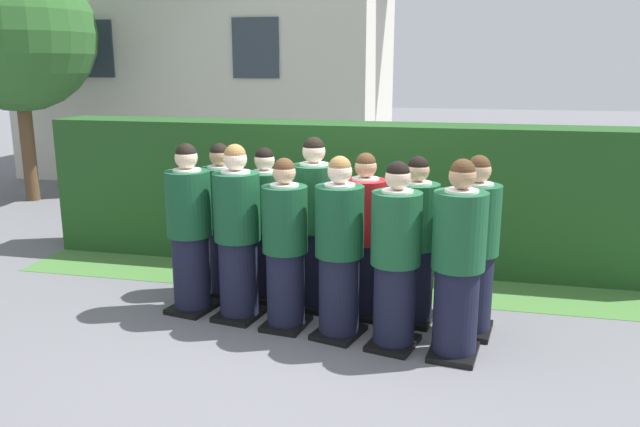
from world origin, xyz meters
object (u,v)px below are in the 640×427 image
student_front_row_0 (190,233)px  student_front_row_2 (285,249)px  student_rear_row_2 (314,227)px  student_in_red_blazer (365,239)px  student_rear_row_1 (266,228)px  student_rear_row_5 (474,250)px  student_rear_row_0 (222,223)px  student_rear_row_4 (415,245)px  student_front_row_4 (395,261)px  student_front_row_5 (458,265)px  student_front_row_1 (238,237)px  student_front_row_3 (339,253)px

student_front_row_0 → student_front_row_2: bearing=-10.6°
student_rear_row_2 → student_in_red_blazer: bearing=-11.9°
student_rear_row_1 → student_rear_row_5: bearing=-11.9°
student_front_row_0 → student_rear_row_2: 1.22m
student_rear_row_0 → student_rear_row_1: (0.50, -0.05, -0.01)m
student_rear_row_0 → student_rear_row_1: student_rear_row_0 is taller
student_rear_row_1 → student_rear_row_4: size_ratio=1.00×
student_rear_row_0 → student_rear_row_4: 2.09m
student_rear_row_2 → student_rear_row_5: student_rear_row_2 is taller
student_rear_row_1 → student_rear_row_4: student_rear_row_4 is taller
student_rear_row_1 → student_rear_row_4: 1.59m
student_front_row_4 → student_front_row_5: size_ratio=0.97×
student_front_row_0 → student_front_row_1: 0.53m
student_rear_row_0 → student_front_row_4: bearing=-25.9°
student_front_row_1 → student_rear_row_5: size_ratio=1.03×
student_rear_row_0 → student_in_red_blazer: (1.57, -0.28, -0.01)m
student_front_row_3 → student_front_row_5: bearing=-10.0°
student_front_row_4 → student_front_row_5: 0.52m
student_front_row_3 → student_front_row_5: size_ratio=0.98×
student_front_row_0 → student_rear_row_2: size_ratio=0.97×
student_rear_row_0 → student_rear_row_4: student_rear_row_0 is taller
student_rear_row_1 → student_in_red_blazer: bearing=-12.2°
student_rear_row_2 → student_front_row_3: bearing=-59.5°
student_front_row_1 → student_in_red_blazer: (1.17, 0.34, -0.04)m
student_front_row_5 → student_rear_row_4: size_ratio=1.05×
student_rear_row_2 → student_in_red_blazer: student_rear_row_2 is taller
student_front_row_1 → student_front_row_4: bearing=-11.7°
student_front_row_1 → student_front_row_0: bearing=172.1°
student_front_row_1 → student_in_red_blazer: size_ratio=1.06×
student_front_row_0 → student_front_row_4: bearing=-10.8°
student_in_red_blazer → student_front_row_2: bearing=-145.0°
student_rear_row_1 → student_in_red_blazer: 1.10m
student_front_row_5 → student_rear_row_0: size_ratio=1.04×
student_front_row_4 → student_rear_row_5: student_rear_row_5 is taller
student_front_row_1 → student_front_row_5: 2.09m
student_front_row_1 → student_front_row_5: size_ratio=1.01×
student_front_row_3 → student_front_row_2: bearing=170.8°
student_front_row_5 → student_rear_row_5: size_ratio=1.02×
student_front_row_4 → student_rear_row_4: size_ratio=1.03×
student_front_row_1 → student_front_row_5: (2.06, -0.39, -0.01)m
student_rear_row_4 → student_front_row_1: bearing=-170.4°
student_front_row_4 → student_front_row_5: bearing=-7.2°
student_in_red_blazer → student_front_row_5: bearing=-39.3°
student_in_red_blazer → student_rear_row_5: bearing=-11.5°
student_front_row_3 → student_rear_row_0: (-1.43, 0.83, -0.01)m
student_front_row_4 → student_in_red_blazer: 0.76m
student_front_row_3 → student_rear_row_1: bearing=140.0°
student_front_row_0 → student_rear_row_4: 2.19m
student_front_row_2 → student_rear_row_2: size_ratio=0.93×
student_rear_row_2 → student_rear_row_4: bearing=-9.7°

